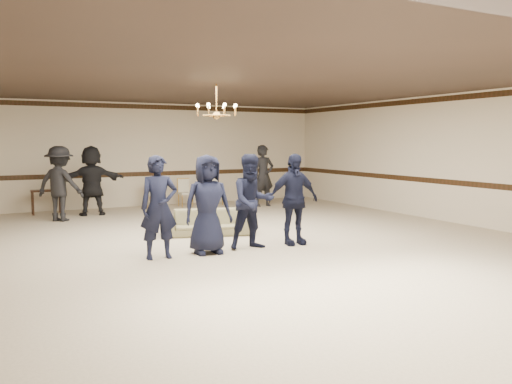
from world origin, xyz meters
The scene contains 16 objects.
room centered at (0.00, 0.00, 1.60)m, with size 12.01×14.01×3.21m.
chair_rail centered at (0.00, 6.99, 1.00)m, with size 12.00×0.02×0.14m, color black.
crown_molding centered at (0.00, 6.99, 3.08)m, with size 12.00×0.02×0.14m, color black.
chandelier centered at (0.00, 1.00, 2.88)m, with size 0.94×0.94×0.89m, color gold, non-canonical shape.
boy_a centered at (-1.68, -0.39, 0.89)m, with size 0.65×0.43×1.79m, color black.
boy_b centered at (-0.78, -0.39, 0.89)m, with size 0.87×0.57×1.79m, color black.
boy_c centered at (0.12, -0.39, 0.89)m, with size 0.87×0.68×1.79m, color black.
boy_d centered at (1.02, -0.39, 0.89)m, with size 1.05×0.44×1.79m, color black.
settee centered at (-0.07, 1.37, 0.27)m, with size 1.87×0.73×0.55m, color #6B6247.
adult_left centered at (-2.66, 4.89, 0.95)m, with size 1.23×0.71×1.90m, color black.
adult_mid centered at (-1.76, 5.59, 0.95)m, with size 1.76×0.56×1.90m, color black.
adult_right centered at (3.34, 5.19, 0.95)m, with size 0.69×0.46×1.90m, color black.
banquet_chair_left centered at (0.15, 6.21, 0.43)m, with size 0.41×0.41×0.85m, color beige, non-canonical shape.
banquet_chair_mid centered at (1.15, 6.21, 0.43)m, with size 0.41×0.41×0.85m, color beige, non-canonical shape.
banquet_chair_right centered at (2.15, 6.21, 0.43)m, with size 0.41×0.41×0.85m, color beige, non-canonical shape.
console_table centered at (-2.85, 6.41, 0.34)m, with size 0.81×0.34×0.68m, color #321A10.
Camera 1 is at (-4.26, -9.06, 2.03)m, focal length 36.61 mm.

